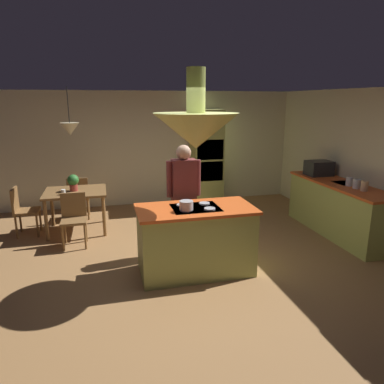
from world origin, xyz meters
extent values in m
plane|color=#9E7042|center=(0.00, 0.00, 0.00)|extent=(8.16, 8.16, 0.00)
cube|color=beige|center=(0.00, 3.45, 1.27)|extent=(6.80, 0.10, 2.55)
cube|color=beige|center=(3.25, 0.40, 1.27)|extent=(0.10, 7.20, 2.55)
cube|color=#A8B259|center=(0.00, -0.20, 0.45)|extent=(1.53, 0.77, 0.90)
cube|color=#E05B23|center=(0.00, -0.20, 0.92)|extent=(1.59, 0.83, 0.04)
cube|color=black|center=(0.00, -0.20, 0.93)|extent=(0.64, 0.52, 0.01)
cylinder|color=#B2B2B7|center=(-0.16, -0.33, 0.95)|extent=(0.15, 0.15, 0.02)
cylinder|color=#B2B2B7|center=(0.16, -0.33, 0.95)|extent=(0.15, 0.15, 0.02)
cylinder|color=#B2B2B7|center=(-0.16, -0.07, 0.95)|extent=(0.15, 0.15, 0.02)
cylinder|color=#B2B2B7|center=(0.16, -0.07, 0.95)|extent=(0.15, 0.15, 0.02)
cube|color=#A8B259|center=(2.84, 0.60, 0.45)|extent=(0.62, 2.30, 0.90)
cube|color=#E05B23|center=(2.84, 0.60, 0.92)|extent=(0.66, 2.34, 0.04)
cube|color=#B2B2B7|center=(3.00, 0.60, 0.86)|extent=(0.48, 0.36, 0.16)
cube|color=#A8B259|center=(1.10, 3.05, 1.08)|extent=(0.66, 0.62, 2.15)
cube|color=black|center=(1.10, 2.76, 1.30)|extent=(0.60, 0.04, 0.44)
cube|color=black|center=(1.10, 2.76, 0.82)|extent=(0.60, 0.04, 0.44)
cube|color=brown|center=(-1.70, 1.90, 0.74)|extent=(1.08, 0.91, 0.04)
cylinder|color=brown|center=(-2.18, 1.50, 0.36)|extent=(0.06, 0.06, 0.72)
cylinder|color=brown|center=(-1.22, 1.50, 0.36)|extent=(0.06, 0.06, 0.72)
cylinder|color=brown|center=(-2.18, 2.30, 0.36)|extent=(0.06, 0.06, 0.72)
cylinder|color=brown|center=(-1.22, 2.30, 0.36)|extent=(0.06, 0.06, 0.72)
cylinder|color=tan|center=(-0.10, 0.49, 0.42)|extent=(0.14, 0.14, 0.84)
cylinder|color=tan|center=(0.08, 0.49, 0.42)|extent=(0.14, 0.14, 0.84)
cube|color=brown|center=(-0.01, 0.49, 1.16)|extent=(0.36, 0.22, 0.65)
cylinder|color=brown|center=(-0.23, 0.49, 1.20)|extent=(0.09, 0.09, 0.55)
cylinder|color=brown|center=(0.21, 0.49, 1.20)|extent=(0.09, 0.09, 0.55)
sphere|color=tan|center=(-0.01, 0.49, 1.59)|extent=(0.23, 0.23, 0.23)
cone|color=#A8B259|center=(0.00, -0.20, 1.96)|extent=(1.10, 1.10, 0.45)
cylinder|color=#A8B259|center=(0.00, -0.20, 2.46)|extent=(0.24, 0.24, 0.55)
cone|color=beige|center=(-1.70, 1.90, 1.86)|extent=(0.32, 0.32, 0.22)
cylinder|color=black|center=(-1.70, 1.90, 2.27)|extent=(0.01, 0.01, 0.60)
cube|color=brown|center=(-1.70, 1.14, 0.44)|extent=(0.40, 0.40, 0.04)
cube|color=brown|center=(-1.70, 1.32, 0.66)|extent=(0.40, 0.04, 0.42)
cylinder|color=brown|center=(-1.87, 0.97, 0.21)|extent=(0.04, 0.04, 0.43)
cylinder|color=brown|center=(-1.53, 0.97, 0.21)|extent=(0.04, 0.04, 0.43)
cylinder|color=brown|center=(-1.87, 1.31, 0.21)|extent=(0.04, 0.04, 0.43)
cylinder|color=brown|center=(-1.53, 1.31, 0.21)|extent=(0.04, 0.04, 0.43)
cube|color=brown|center=(-1.70, 2.66, 0.44)|extent=(0.40, 0.40, 0.04)
cube|color=brown|center=(-1.70, 2.48, 0.66)|extent=(0.40, 0.04, 0.42)
cylinder|color=brown|center=(-1.53, 2.83, 0.21)|extent=(0.04, 0.04, 0.43)
cylinder|color=brown|center=(-1.87, 2.83, 0.21)|extent=(0.04, 0.04, 0.43)
cylinder|color=brown|center=(-1.53, 2.49, 0.21)|extent=(0.04, 0.04, 0.43)
cylinder|color=brown|center=(-1.87, 2.49, 0.21)|extent=(0.04, 0.04, 0.43)
cube|color=brown|center=(-2.54, 1.90, 0.44)|extent=(0.40, 0.40, 0.04)
cube|color=brown|center=(-2.72, 1.90, 0.66)|extent=(0.04, 0.40, 0.42)
cylinder|color=brown|center=(-2.37, 1.73, 0.21)|extent=(0.04, 0.04, 0.43)
cylinder|color=brown|center=(-2.37, 2.07, 0.21)|extent=(0.04, 0.04, 0.43)
cylinder|color=brown|center=(-2.71, 1.73, 0.21)|extent=(0.04, 0.04, 0.43)
cylinder|color=brown|center=(-2.71, 2.07, 0.21)|extent=(0.04, 0.04, 0.43)
cylinder|color=#99382D|center=(-1.72, 1.90, 0.82)|extent=(0.14, 0.14, 0.12)
sphere|color=#2D722D|center=(-1.72, 1.90, 0.96)|extent=(0.20, 0.20, 0.20)
cylinder|color=white|center=(-1.88, 1.67, 0.81)|extent=(0.07, 0.07, 0.09)
cylinder|color=#E0B78C|center=(2.84, 0.02, 1.02)|extent=(0.11, 0.11, 0.16)
cylinder|color=silver|center=(2.84, 0.20, 1.01)|extent=(0.13, 0.13, 0.15)
cylinder|color=silver|center=(2.84, 0.38, 1.01)|extent=(0.12, 0.12, 0.14)
cube|color=#232326|center=(2.84, 1.29, 1.08)|extent=(0.46, 0.36, 0.28)
cylinder|color=#B2B2B7|center=(-0.16, -0.33, 1.02)|extent=(0.18, 0.18, 0.12)
camera|label=1|loc=(-1.17, -4.65, 2.35)|focal=33.32mm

